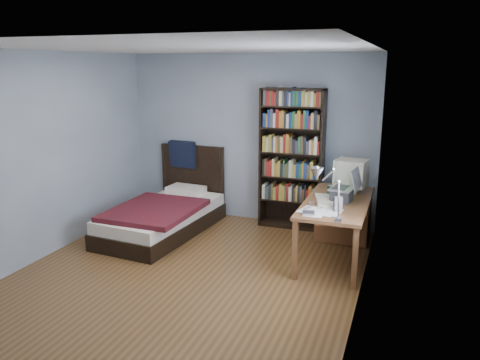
# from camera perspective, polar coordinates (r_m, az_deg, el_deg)

# --- Properties ---
(room) EXTENTS (4.20, 4.24, 2.50)m
(room) POSITION_cam_1_polar(r_m,az_deg,el_deg) (5.13, -6.22, 1.69)
(room) COLOR #563819
(room) RESTS_ON ground
(desk) EXTENTS (0.75, 1.65, 0.73)m
(desk) POSITION_cam_1_polar(r_m,az_deg,el_deg) (6.31, 12.26, -4.09)
(desk) COLOR brown
(desk) RESTS_ON floor
(crt_monitor) EXTENTS (0.42, 0.39, 0.43)m
(crt_monitor) POSITION_cam_1_polar(r_m,az_deg,el_deg) (6.16, 13.34, 0.77)
(crt_monitor) COLOR beige
(crt_monitor) RESTS_ON desk
(laptop) EXTENTS (0.37, 0.37, 0.41)m
(laptop) POSITION_cam_1_polar(r_m,az_deg,el_deg) (5.73, 12.49, -1.49)
(laptop) COLOR #2D2D30
(laptop) RESTS_ON desk
(desk_lamp) EXTENTS (0.26, 0.57, 0.68)m
(desk_lamp) POSITION_cam_1_polar(r_m,az_deg,el_deg) (4.50, 9.80, 0.12)
(desk_lamp) COLOR #99999E
(desk_lamp) RESTS_ON desk
(keyboard) EXTENTS (0.32, 0.53, 0.05)m
(keyboard) POSITION_cam_1_polar(r_m,az_deg,el_deg) (5.71, 10.26, -2.45)
(keyboard) COLOR beige
(keyboard) RESTS_ON desk
(speaker) EXTENTS (0.10, 0.10, 0.17)m
(speaker) POSITION_cam_1_polar(r_m,az_deg,el_deg) (5.33, 11.88, -2.95)
(speaker) COLOR gray
(speaker) RESTS_ON desk
(soda_can) EXTENTS (0.06, 0.06, 0.11)m
(soda_can) POSITION_cam_1_polar(r_m,az_deg,el_deg) (6.03, 10.89, -1.21)
(soda_can) COLOR #07360C
(soda_can) RESTS_ON desk
(mouse) EXTENTS (0.06, 0.10, 0.03)m
(mouse) POSITION_cam_1_polar(r_m,az_deg,el_deg) (6.06, 11.98, -1.57)
(mouse) COLOR silver
(mouse) RESTS_ON desk
(phone_silver) EXTENTS (0.08, 0.12, 0.02)m
(phone_silver) POSITION_cam_1_polar(r_m,az_deg,el_deg) (5.58, 8.72, -2.82)
(phone_silver) COLOR #B5B4B9
(phone_silver) RESTS_ON desk
(phone_grey) EXTENTS (0.08, 0.11, 0.02)m
(phone_grey) POSITION_cam_1_polar(r_m,az_deg,el_deg) (5.39, 8.22, -3.41)
(phone_grey) COLOR gray
(phone_grey) RESTS_ON desk
(external_drive) EXTENTS (0.15, 0.15, 0.03)m
(external_drive) POSITION_cam_1_polar(r_m,az_deg,el_deg) (5.19, 8.35, -4.05)
(external_drive) COLOR gray
(external_drive) RESTS_ON desk
(bookshelf) EXTENTS (0.91, 0.30, 2.01)m
(bookshelf) POSITION_cam_1_polar(r_m,az_deg,el_deg) (6.75, 6.31, 2.54)
(bookshelf) COLOR black
(bookshelf) RESTS_ON floor
(bed) EXTENTS (1.17, 2.13, 1.16)m
(bed) POSITION_cam_1_polar(r_m,az_deg,el_deg) (6.80, -9.10, -4.06)
(bed) COLOR black
(bed) RESTS_ON floor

